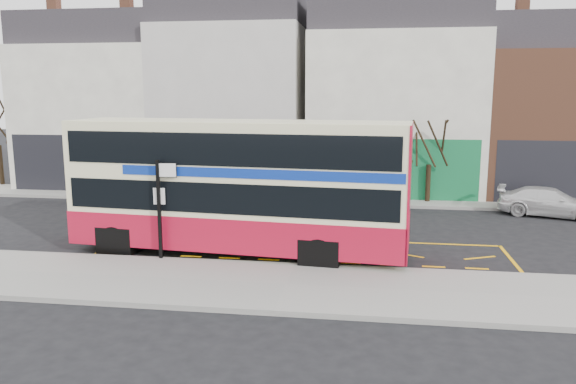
% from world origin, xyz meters
% --- Properties ---
extents(ground, '(120.00, 120.00, 0.00)m').
position_xyz_m(ground, '(0.00, 0.00, 0.00)').
color(ground, black).
rests_on(ground, ground).
extents(pavement, '(40.00, 4.00, 0.15)m').
position_xyz_m(pavement, '(0.00, -2.30, 0.07)').
color(pavement, gray).
rests_on(pavement, ground).
extents(kerb, '(40.00, 0.15, 0.15)m').
position_xyz_m(kerb, '(0.00, -0.38, 0.07)').
color(kerb, gray).
rests_on(kerb, ground).
extents(far_pavement, '(50.00, 3.00, 0.15)m').
position_xyz_m(far_pavement, '(0.00, 11.00, 0.07)').
color(far_pavement, gray).
rests_on(far_pavement, ground).
extents(road_markings, '(14.00, 3.40, 0.01)m').
position_xyz_m(road_markings, '(0.00, 1.60, 0.01)').
color(road_markings, '#FFB20D').
rests_on(road_markings, ground).
extents(terrace_far_left, '(8.00, 8.01, 10.80)m').
position_xyz_m(terrace_far_left, '(-13.50, 14.99, 4.82)').
color(terrace_far_left, white).
rests_on(terrace_far_left, ground).
extents(terrace_left, '(8.00, 8.01, 11.80)m').
position_xyz_m(terrace_left, '(-5.50, 14.99, 5.32)').
color(terrace_left, silver).
rests_on(terrace_left, ground).
extents(terrace_green_shop, '(9.00, 8.01, 11.30)m').
position_xyz_m(terrace_green_shop, '(3.50, 14.99, 5.07)').
color(terrace_green_shop, white).
rests_on(terrace_green_shop, ground).
extents(terrace_right, '(9.00, 8.01, 10.30)m').
position_xyz_m(terrace_right, '(12.50, 14.99, 4.57)').
color(terrace_right, brown).
rests_on(terrace_right, ground).
extents(double_decker_bus, '(11.58, 3.60, 4.55)m').
position_xyz_m(double_decker_bus, '(-2.09, 0.92, 2.39)').
color(double_decker_bus, '#F1EBB7').
rests_on(double_decker_bus, ground).
extents(bus_stop_post, '(0.81, 0.16, 3.22)m').
position_xyz_m(bus_stop_post, '(-4.35, -0.39, 2.07)').
color(bus_stop_post, black).
rests_on(bus_stop_post, pavement).
extents(car_silver, '(4.08, 2.24, 1.31)m').
position_xyz_m(car_silver, '(-10.48, 9.47, 0.66)').
color(car_silver, silver).
rests_on(car_silver, ground).
extents(car_grey, '(4.28, 2.57, 1.33)m').
position_xyz_m(car_grey, '(1.90, 9.40, 0.67)').
color(car_grey, '#3F4246').
rests_on(car_grey, ground).
extents(car_white, '(4.71, 2.94, 1.27)m').
position_xyz_m(car_white, '(10.27, 8.74, 0.64)').
color(car_white, silver).
rests_on(car_white, ground).
extents(street_tree_right, '(2.47, 2.47, 5.33)m').
position_xyz_m(street_tree_right, '(5.15, 10.77, 3.63)').
color(street_tree_right, black).
rests_on(street_tree_right, ground).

